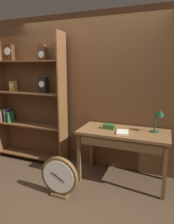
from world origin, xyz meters
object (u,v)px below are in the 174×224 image
at_px(toolbox_small, 109,126).
at_px(round_clock_large, 59,177).
at_px(workbench, 123,137).
at_px(open_repair_manual, 122,132).
at_px(bookshelf, 29,100).
at_px(desk_lamp, 159,116).

distance_m(toolbox_small, round_clock_large, 1.03).
xyz_separation_m(workbench, open_repair_manual, (0.01, -0.09, 0.11)).
distance_m(bookshelf, workbench, 1.84).
distance_m(open_repair_manual, round_clock_large, 1.07).
height_order(toolbox_small, open_repair_manual, toolbox_small).
height_order(bookshelf, round_clock_large, bookshelf).
bearing_deg(open_repair_manual, desk_lamp, 12.86).
xyz_separation_m(workbench, desk_lamp, (0.47, 0.09, 0.35)).
bearing_deg(desk_lamp, toolbox_small, -175.85).
bearing_deg(bookshelf, round_clock_large, -38.69).
distance_m(bookshelf, round_clock_large, 1.63).
bearing_deg(open_repair_manual, workbench, 85.03).
distance_m(bookshelf, desk_lamp, 2.26).
height_order(desk_lamp, open_repair_manual, desk_lamp).
bearing_deg(workbench, toolbox_small, 169.01).
xyz_separation_m(toolbox_small, open_repair_manual, (0.23, -0.13, -0.02)).
relative_size(workbench, round_clock_large, 2.31).
relative_size(open_repair_manual, round_clock_large, 0.39).
height_order(bookshelf, workbench, bookshelf).
bearing_deg(desk_lamp, bookshelf, 177.95).
bearing_deg(round_clock_large, desk_lamp, 33.90).
relative_size(bookshelf, open_repair_manual, 10.38).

